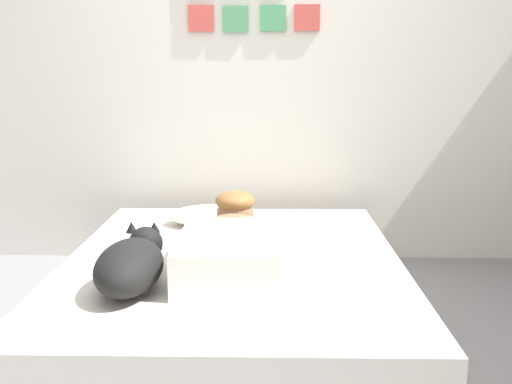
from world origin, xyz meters
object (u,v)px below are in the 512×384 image
Objects in this scene: pillow at (215,216)px; dog at (132,264)px; person_lying at (231,243)px; coffee_cup at (260,229)px; bed at (234,296)px; cell_phone at (184,264)px.

dog reaches higher than pillow.
dog is at bearing -142.34° from person_lying.
coffee_cup is at bearing -42.39° from pillow.
person_lying reaches higher than coffee_cup.
bed is at bearing -77.02° from pillow.
pillow is (-0.14, 0.60, 0.25)m from bed.
coffee_cup is at bearing 76.39° from person_lying.
dog reaches higher than bed.
person_lying is 0.51m from coffee_cup.
cell_phone is (-0.21, 0.00, -0.10)m from person_lying.
bed is 0.67m from pillow.
person_lying is 7.36× the size of coffee_cup.
dog reaches higher than coffee_cup.
coffee_cup is at bearing 55.85° from cell_phone.
person_lying is 1.60× the size of dog.
bed is 0.32m from cell_phone.
dog is 0.94m from coffee_cup.
bed is at bearing 47.57° from dog.
pillow is 0.35m from coffee_cup.
bed is 0.32m from person_lying.
person_lying is at bearing 37.66° from dog.
coffee_cup reaches higher than bed.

